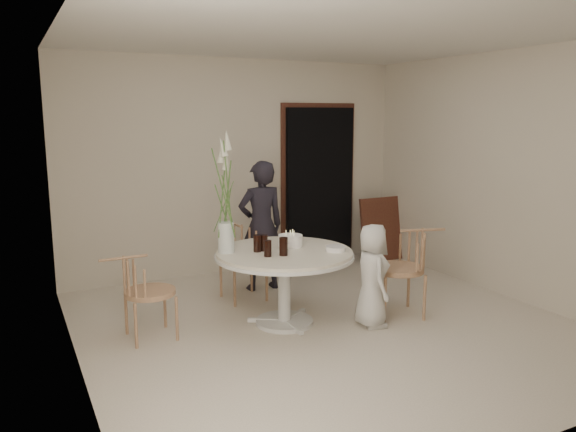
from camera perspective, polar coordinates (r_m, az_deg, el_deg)
name	(u,v)px	position (r m, az deg, el deg)	size (l,w,h in m)	color
ground	(328,326)	(5.52, 4.13, -11.08)	(4.50, 4.50, 0.00)	beige
room_shell	(331,158)	(5.16, 4.37, 5.93)	(4.50, 4.50, 4.50)	silver
doorway	(319,186)	(7.67, 3.19, 3.08)	(1.00, 0.10, 2.10)	black
door_trim	(318,181)	(7.70, 3.05, 3.55)	(1.12, 0.03, 2.22)	#55301D
table	(284,262)	(5.38, -0.37, -4.73)	(1.33, 1.33, 0.73)	silver
picture_frame	(382,229)	(7.90, 9.51, -1.33)	(0.66, 0.04, 0.88)	#55301D
chair_far	(239,250)	(6.24, -5.02, -3.44)	(0.47, 0.51, 0.82)	tan
chair_right	(410,259)	(5.78, 12.30, -4.30)	(0.62, 0.59, 0.89)	tan
chair_left	(137,285)	(5.20, -15.07, -6.79)	(0.49, 0.46, 0.79)	tan
girl	(261,226)	(6.45, -2.75, -1.00)	(0.55, 0.36, 1.50)	black
boy	(372,276)	(5.43, 8.54, -6.00)	(0.49, 0.32, 1.00)	silver
birthday_cake	(290,241)	(5.51, 0.24, -2.53)	(0.24, 0.24, 0.16)	white
cola_tumbler_a	(268,249)	(5.12, -2.08, -3.32)	(0.07, 0.07, 0.15)	black
cola_tumbler_b	(283,247)	(5.16, -0.46, -3.12)	(0.08, 0.08, 0.17)	black
cola_tumbler_c	(264,243)	(5.34, -2.45, -2.75)	(0.07, 0.07, 0.15)	black
cola_tumbler_d	(257,243)	(5.30, -3.14, -2.80)	(0.07, 0.07, 0.16)	black
plate_stack	(336,249)	(5.35, 4.86, -3.32)	(0.19, 0.19, 0.05)	white
flower_vase	(225,206)	(5.23, -6.38, 1.02)	(0.15, 0.15, 1.15)	silver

